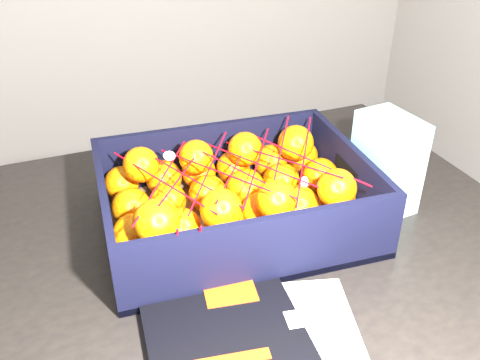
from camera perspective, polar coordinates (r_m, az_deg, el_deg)
name	(u,v)px	position (r m, az deg, el deg)	size (l,w,h in m)	color
table	(191,287)	(0.98, -5.23, -11.30)	(1.26, 0.89, 0.75)	black
produce_crate	(235,207)	(0.93, -0.55, -2.92)	(0.45, 0.33, 0.12)	brown
clementine_heap	(234,197)	(0.92, -0.69, -1.84)	(0.43, 0.31, 0.12)	orange
mesh_net	(232,171)	(0.88, -0.87, 0.97)	(0.37, 0.30, 0.09)	red
retail_carton	(386,162)	(1.00, 15.38, 1.82)	(0.08, 0.12, 0.18)	white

